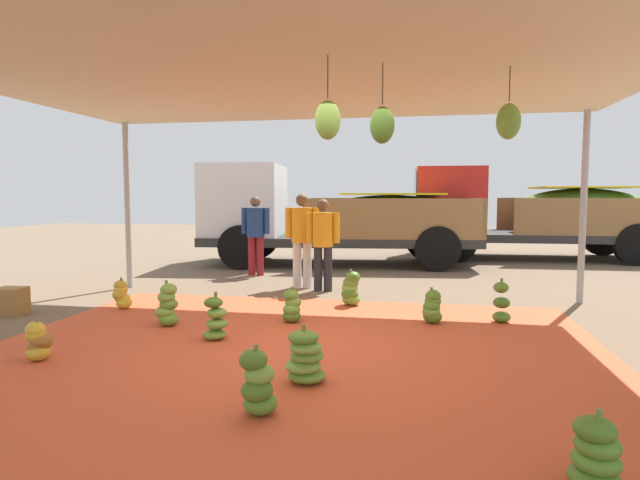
% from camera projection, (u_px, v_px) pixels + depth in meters
% --- Properties ---
extents(ground_plane, '(40.00, 40.00, 0.00)m').
position_uv_depth(ground_plane, '(334.00, 298.00, 8.53)').
color(ground_plane, brown).
extents(tarp_orange, '(6.70, 5.57, 0.01)m').
position_uv_depth(tarp_orange, '(291.00, 351.00, 5.59)').
color(tarp_orange, '#D1512D').
rests_on(tarp_orange, ground).
extents(tent_canopy, '(8.00, 7.00, 3.01)m').
position_uv_depth(tent_canopy, '(289.00, 70.00, 5.26)').
color(tent_canopy, '#9EA0A5').
rests_on(tent_canopy, ground).
extents(banana_bunch_0, '(0.43, 0.45, 0.52)m').
position_uv_depth(banana_bunch_0, '(305.00, 358.00, 4.65)').
color(banana_bunch_0, '#60932D').
rests_on(banana_bunch_0, tarp_orange).
extents(banana_bunch_1, '(0.41, 0.36, 0.58)m').
position_uv_depth(banana_bunch_1, '(167.00, 306.00, 6.68)').
color(banana_bunch_1, '#60932D').
rests_on(banana_bunch_1, tarp_orange).
extents(banana_bunch_2, '(0.33, 0.30, 0.46)m').
position_uv_depth(banana_bunch_2, '(122.00, 295.00, 7.67)').
color(banana_bunch_2, gold).
rests_on(banana_bunch_2, tarp_orange).
extents(banana_bunch_3, '(0.34, 0.34, 0.47)m').
position_uv_depth(banana_bunch_3, '(292.00, 307.00, 6.85)').
color(banana_bunch_3, '#477523').
rests_on(banana_bunch_3, tarp_orange).
extents(banana_bunch_4, '(0.33, 0.35, 0.47)m').
position_uv_depth(banana_bunch_4, '(432.00, 308.00, 6.79)').
color(banana_bunch_4, '#477523').
rests_on(banana_bunch_4, tarp_orange).
extents(banana_bunch_5, '(0.28, 0.30, 0.58)m').
position_uv_depth(banana_bunch_5, '(501.00, 304.00, 6.82)').
color(banana_bunch_5, '#518428').
rests_on(banana_bunch_5, tarp_orange).
extents(banana_bunch_6, '(0.36, 0.37, 0.54)m').
position_uv_depth(banana_bunch_6, '(258.00, 384.00, 3.95)').
color(banana_bunch_6, '#518428').
rests_on(banana_bunch_6, tarp_orange).
extents(banana_bunch_7, '(0.34, 0.33, 0.44)m').
position_uv_depth(banana_bunch_7, '(38.00, 342.00, 5.26)').
color(banana_bunch_7, gold).
rests_on(banana_bunch_7, tarp_orange).
extents(banana_bunch_8, '(0.34, 0.33, 0.55)m').
position_uv_depth(banana_bunch_8, '(216.00, 320.00, 6.02)').
color(banana_bunch_8, '#6B9E38').
rests_on(banana_bunch_8, tarp_orange).
extents(banana_bunch_9, '(0.38, 0.40, 0.54)m').
position_uv_depth(banana_bunch_9, '(351.00, 289.00, 7.92)').
color(banana_bunch_9, '#60932D').
rests_on(banana_bunch_9, tarp_orange).
extents(banana_bunch_10, '(0.34, 0.33, 0.47)m').
position_uv_depth(banana_bunch_10, '(596.00, 456.00, 2.94)').
color(banana_bunch_10, '#477523').
rests_on(banana_bunch_10, tarp_orange).
extents(cargo_truck_main, '(6.67, 3.06, 2.40)m').
position_uv_depth(cargo_truck_main, '(327.00, 215.00, 12.72)').
color(cargo_truck_main, '#2D2D2D').
rests_on(cargo_truck_main, ground).
extents(cargo_truck_far, '(6.22, 2.60, 2.40)m').
position_uv_depth(cargo_truck_far, '(526.00, 212.00, 13.83)').
color(cargo_truck_far, '#2D2D2D').
rests_on(cargo_truck_far, ground).
extents(worker_0, '(0.59, 0.36, 1.60)m').
position_uv_depth(worker_0, '(323.00, 238.00, 9.08)').
color(worker_0, '#26262D').
rests_on(worker_0, ground).
extents(worker_1, '(0.62, 0.38, 1.69)m').
position_uv_depth(worker_1, '(302.00, 233.00, 9.41)').
color(worker_1, silver).
rests_on(worker_1, ground).
extents(worker_2, '(0.60, 0.37, 1.65)m').
position_uv_depth(worker_2, '(256.00, 229.00, 10.91)').
color(worker_2, maroon).
rests_on(worker_2, ground).
extents(crate_0, '(0.40, 0.35, 0.37)m').
position_uv_depth(crate_0, '(11.00, 301.00, 7.36)').
color(crate_0, olive).
rests_on(crate_0, ground).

